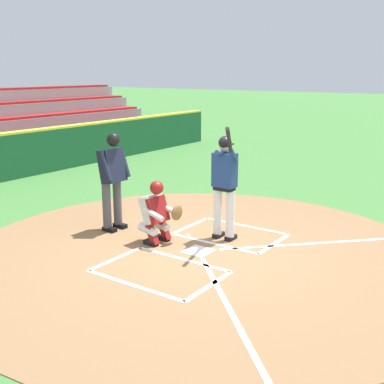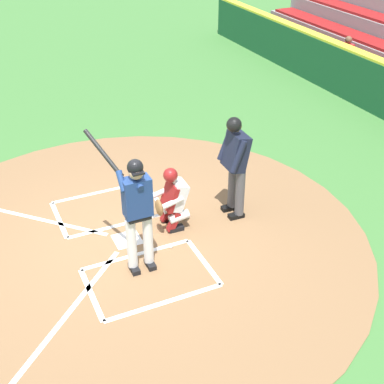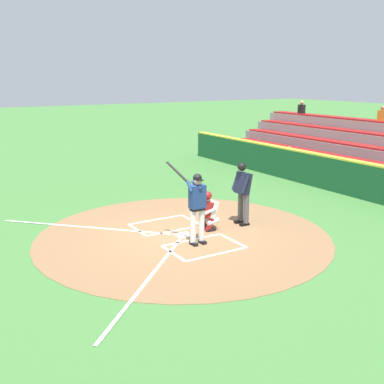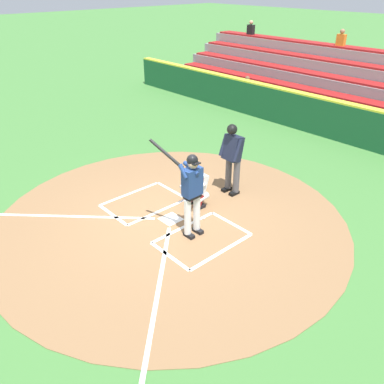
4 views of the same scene
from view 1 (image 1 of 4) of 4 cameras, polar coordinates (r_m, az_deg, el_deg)
ground_plane at (r=8.30m, az=0.74°, el=-6.97°), size 120.00×120.00×0.00m
dirt_circle at (r=8.29m, az=0.74°, el=-6.93°), size 8.00×8.00×0.01m
home_plate_and_chalk at (r=7.86m, az=6.10°, el=-8.14°), size 7.93×4.91×0.01m
batter at (r=8.57m, az=3.83°, el=1.37°), size 0.92×0.71×2.13m
catcher at (r=8.55m, az=-4.11°, el=-2.20°), size 0.59×0.62×1.13m
plate_umpire at (r=9.22m, az=-9.24°, el=1.98°), size 0.59×0.42×1.86m
baseball at (r=8.98m, az=-0.47°, el=-5.06°), size 0.07×0.07×0.07m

